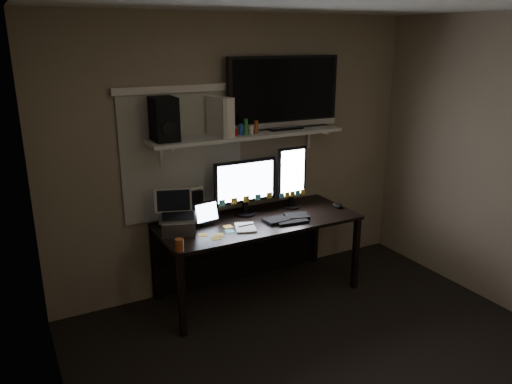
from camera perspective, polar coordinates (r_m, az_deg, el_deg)
floor at (r=3.78m, az=11.18°, el=-20.43°), size 3.60×3.60×0.00m
back_wall at (r=4.64m, az=-1.93°, el=4.30°), size 3.60×0.00×3.60m
left_wall at (r=2.50m, az=-21.46°, el=-8.70°), size 0.00×3.60×3.60m
window_blinds at (r=4.41m, az=-8.31°, el=4.09°), size 1.10×0.02×1.10m
desk at (r=4.63m, az=-0.47°, el=-4.75°), size 1.80×0.75×0.73m
wall_shelf at (r=4.44m, az=-0.96°, el=6.55°), size 1.80×0.35×0.03m
monitor_landscape at (r=4.51m, az=-1.24°, el=0.57°), size 0.60×0.07×0.53m
monitor_portrait at (r=4.70m, az=4.10°, el=1.67°), size 0.30×0.06×0.60m
keyboard at (r=4.47m, az=3.51°, el=-3.00°), size 0.45×0.22×0.03m
mouse at (r=4.84m, az=9.29°, el=-1.51°), size 0.08×0.12×0.04m
notepad at (r=4.27m, az=-1.22°, el=-4.08°), size 0.23×0.27×0.01m
tablet at (r=4.33m, az=-5.73°, el=-2.43°), size 0.26×0.14×0.21m
file_sorter at (r=4.47m, az=-7.59°, el=-1.37°), size 0.23×0.11×0.28m
laptop at (r=4.16m, az=-8.92°, el=-2.41°), size 0.37×0.34×0.35m
cup at (r=3.86m, az=-8.76°, el=-6.00°), size 0.08×0.08×0.10m
sticky_notes at (r=4.18m, az=-4.32°, el=-4.66°), size 0.35×0.28×0.00m
tv at (r=4.62m, az=3.15°, el=11.25°), size 1.10×0.24×0.66m
game_console at (r=4.31m, az=-4.11°, el=8.61°), size 0.16×0.29×0.33m
speaker at (r=4.14m, az=-10.47°, el=8.19°), size 0.19×0.24×0.35m
bottles at (r=4.35m, az=-1.16°, el=7.44°), size 0.22×0.09×0.14m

